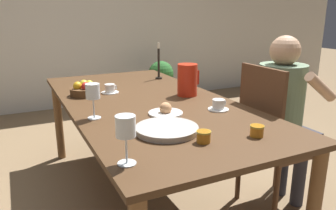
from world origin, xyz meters
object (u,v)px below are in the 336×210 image
Objects in this scene: teacup_near_person at (218,105)px; fruit_bowl at (84,90)px; wine_glass_water at (93,93)px; bread_plate at (166,111)px; serving_tray at (167,129)px; candlestick_tall at (159,65)px; teacup_across at (110,89)px; jam_jar_amber at (257,130)px; red_pitcher at (188,80)px; wine_glass_juice at (126,129)px; person_seated at (284,109)px; potted_plant at (161,79)px; jam_jar_red at (204,136)px; chair_person_side at (271,138)px.

fruit_bowl is at bearing 132.51° from teacup_near_person.
bread_plate is at bearing -15.27° from wine_glass_water.
fruit_bowl is (-0.20, 0.92, 0.03)m from serving_tray.
candlestick_tall is at bearing 86.05° from teacup_near_person.
teacup_across is 1.21m from jam_jar_amber.
jam_jar_amber is at bearing -71.72° from teacup_across.
red_pitcher is 0.70× the size of candlestick_tall.
jam_jar_amber is 0.35× the size of fruit_bowl.
teacup_near_person is at bearing 78.99° from jam_jar_amber.
teacup_near_person is at bearing 31.49° from wine_glass_juice.
person_seated is 5.93× the size of bread_plate.
teacup_near_person is 0.19× the size of potted_plant.
bread_plate is at bearing -134.82° from red_pitcher.
fruit_bowl reaches higher than serving_tray.
red_pitcher reaches higher than wine_glass_juice.
fruit_bowl is (-0.66, 0.32, -0.07)m from red_pitcher.
wine_glass_juice is 0.67m from bread_plate.
red_pitcher reaches higher than wine_glass_water.
fruit_bowl is (0.06, 0.54, -0.10)m from wine_glass_water.
person_seated is 1.81× the size of potted_plant.
red_pitcher is 1.16× the size of fruit_bowl.
fruit_bowl is (-0.33, 0.65, 0.02)m from bread_plate.
candlestick_tall is (0.54, 0.32, 0.10)m from teacup_across.
jam_jar_red is 1.15m from fruit_bowl.
fruit_bowl is at bearing 116.05° from jam_jar_amber.
red_pitcher is at bearing -132.50° from person_seated.
jam_jar_amber is at bearing -101.01° from teacup_near_person.
teacup_across is 0.40× the size of candlestick_tall.
jam_jar_red reaches higher than potted_plant.
red_pitcher is 0.85m from jam_jar_amber.
potted_plant is (1.27, 2.82, -0.36)m from serving_tray.
jam_jar_amber is (-0.58, -0.40, 0.08)m from person_seated.
wine_glass_water is 0.62m from wine_glass_juice.
teacup_across is 1.11m from jam_jar_red.
teacup_across is 0.63× the size of bread_plate.
teacup_near_person is at bearing -90.80° from red_pitcher.
person_seated reaches higher than bread_plate.
potted_plant is at bearing 72.48° from teacup_near_person.
person_seated is 17.64× the size of jam_jar_red.
candlestick_tall reaches higher than bread_plate.
bread_plate reaches higher than serving_tray.
jam_jar_red is at bearing -131.70° from teacup_near_person.
candlestick_tall reaches higher than chair_person_side.
person_seated reaches higher than fruit_bowl.
jam_jar_amber is 1.29m from fruit_bowl.
teacup_near_person is 1.00× the size of teacup_across.
chair_person_side is 3.16× the size of candlestick_tall.
bread_plate is 0.63× the size of candlestick_tall.
teacup_near_person is 0.49m from serving_tray.
wine_glass_water is 0.62× the size of candlestick_tall.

